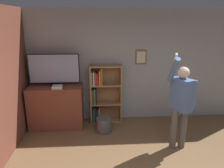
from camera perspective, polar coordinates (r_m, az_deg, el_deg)
wall_back at (r=5.35m, az=4.58°, el=4.68°), size 6.83×0.09×2.70m
wall_side_brick at (r=4.22m, az=-27.02°, el=-0.43°), size 0.06×4.46×2.70m
tv_ledge at (r=5.28m, az=-14.30°, el=-5.70°), size 1.22×0.58×0.99m
television at (r=5.08m, az=-14.88°, el=3.73°), size 1.13×0.22×0.73m
game_console at (r=4.93m, az=-14.09°, el=-0.80°), size 0.22×0.18×0.07m
bookshelf at (r=5.29m, az=-2.50°, el=-2.67°), size 0.76×0.28×1.42m
person at (r=4.28m, az=17.58°, el=-4.26°), size 0.55×0.54×1.91m
waste_bin at (r=4.99m, az=-2.11°, el=-10.63°), size 0.34×0.34×0.34m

